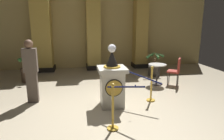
{
  "coord_description": "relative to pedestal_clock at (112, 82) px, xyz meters",
  "views": [
    {
      "loc": [
        -0.71,
        -4.95,
        2.15
      ],
      "look_at": [
        0.12,
        -0.06,
        0.97
      ],
      "focal_mm": 31.92,
      "sensor_mm": 36.0,
      "label": 1
    }
  ],
  "objects": [
    {
      "name": "column_right",
      "position": [
        2.15,
        4.51,
        1.14
      ],
      "size": [
        0.72,
        0.72,
        3.59
      ],
      "color": "black",
      "rests_on": "ground_plane"
    },
    {
      "name": "stanchion_near",
      "position": [
        -0.19,
        -1.2,
        -0.3
      ],
      "size": [
        0.24,
        0.24,
        0.99
      ],
      "color": "gold",
      "rests_on": "ground_plane"
    },
    {
      "name": "pedestal_clock",
      "position": [
        0.0,
        0.0,
        0.0
      ],
      "size": [
        0.72,
        0.72,
        1.64
      ],
      "color": "beige",
      "rests_on": "ground_plane"
    },
    {
      "name": "potted_palm_left",
      "position": [
        -2.73,
        2.75,
        -0.29
      ],
      "size": [
        0.66,
        0.61,
        1.06
      ],
      "color": "#4C3828",
      "rests_on": "ground_plane"
    },
    {
      "name": "cafe_table",
      "position": [
        1.91,
        1.63,
        -0.17
      ],
      "size": [
        0.62,
        0.62,
        0.73
      ],
      "color": "#332D28",
      "rests_on": "ground_plane"
    },
    {
      "name": "velvet_rope",
      "position": [
        0.48,
        -0.52,
        0.15
      ],
      "size": [
        1.37,
        1.37,
        0.22
      ],
      "color": "#141947"
    },
    {
      "name": "back_wall",
      "position": [
        -0.12,
        4.94,
        1.23
      ],
      "size": [
        11.47,
        0.16,
        3.74
      ],
      "primitive_type": "cube",
      "color": "tan",
      "rests_on": "ground_plane"
    },
    {
      "name": "column_centre_rear",
      "position": [
        -0.12,
        4.51,
        1.14
      ],
      "size": [
        0.76,
        0.76,
        3.59
      ],
      "color": "black",
      "rests_on": "ground_plane"
    },
    {
      "name": "stanchion_far",
      "position": [
        1.14,
        0.15,
        -0.29
      ],
      "size": [
        0.24,
        0.24,
        1.01
      ],
      "color": "gold",
      "rests_on": "ground_plane"
    },
    {
      "name": "column_left",
      "position": [
        -2.39,
        4.51,
        1.14
      ],
      "size": [
        0.94,
        0.94,
        3.59
      ],
      "color": "black",
      "rests_on": "ground_plane"
    },
    {
      "name": "potted_palm_right",
      "position": [
        2.25,
        2.75,
        -0.34
      ],
      "size": [
        0.78,
        0.79,
        1.04
      ],
      "color": "#2D2823",
      "rests_on": "ground_plane"
    },
    {
      "name": "ground_plane",
      "position": [
        -0.12,
        0.06,
        -0.64
      ],
      "size": [
        11.47,
        11.47,
        0.0
      ],
      "primitive_type": "plane",
      "color": "beige"
    },
    {
      "name": "bystander_guest",
      "position": [
        -2.12,
        0.62,
        0.28
      ],
      "size": [
        0.37,
        0.23,
        1.73
      ],
      "color": "brown",
      "rests_on": "ground_plane"
    },
    {
      "name": "cafe_chair_red",
      "position": [
        2.52,
        1.43,
        -0.07
      ],
      "size": [
        0.56,
        0.56,
        0.96
      ],
      "color": "black",
      "rests_on": "ground_plane"
    }
  ]
}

